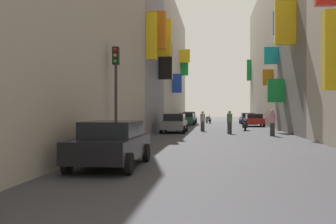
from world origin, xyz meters
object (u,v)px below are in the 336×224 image
parked_car_black (111,143)px  parked_car_red (254,120)px  pedestrian_near_right (272,123)px  pedestrian_mid_street (203,121)px  parked_car_blue (248,118)px  parked_car_silver (189,117)px  scooter_black (245,125)px  parked_car_green (187,119)px  scooter_silver (208,120)px  parked_car_grey (174,123)px  pedestrian_near_left (230,122)px  traffic_light_near_corner (116,80)px  scooter_red (183,124)px

parked_car_black → parked_car_red: 31.87m
pedestrian_near_right → pedestrian_mid_street: bearing=131.4°
pedestrian_near_right → parked_car_blue: bearing=89.3°
parked_car_silver → pedestrian_near_right: 26.05m
parked_car_silver → scooter_black: 19.05m
parked_car_black → pedestrian_mid_street: 20.80m
parked_car_black → parked_car_green: 33.45m
scooter_black → scooter_silver: bearing=100.6°
scooter_black → parked_car_blue: bearing=84.6°
pedestrian_mid_street → scooter_silver: bearing=89.5°
parked_car_grey → parked_car_green: (-0.08, 14.78, -0.01)m
parked_car_black → parked_car_red: size_ratio=0.97×
parked_car_black → parked_car_blue: parked_car_black is taller
pedestrian_near_left → pedestrian_mid_street: size_ratio=1.03×
parked_car_red → pedestrian_near_right: (-0.32, -15.77, 0.17)m
pedestrian_near_left → pedestrian_mid_street: pedestrian_near_left is taller
parked_car_silver → scooter_black: size_ratio=2.30×
parked_car_red → parked_car_silver: size_ratio=1.05×
pedestrian_near_right → scooter_silver: bearing=100.5°
parked_car_black → parked_car_red: parked_car_black is taller
pedestrian_mid_street → pedestrian_near_left: bearing=-58.5°
parked_car_blue → traffic_light_near_corner: 34.69m
parked_car_blue → traffic_light_near_corner: size_ratio=0.96×
pedestrian_near_left → scooter_silver: bearing=94.7°
parked_car_red → scooter_silver: parked_car_red is taller
parked_car_red → traffic_light_near_corner: bearing=-107.4°
parked_car_green → parked_car_silver: bearing=91.0°
pedestrian_near_left → pedestrian_mid_street: bearing=121.5°
scooter_black → scooter_silver: same height
scooter_black → pedestrian_near_left: 5.09m
parked_car_silver → scooter_black: parked_car_silver is taller
parked_car_grey → scooter_red: size_ratio=2.27×
scooter_red → parked_car_blue: bearing=64.3°
pedestrian_near_left → parked_car_blue: bearing=81.8°
scooter_red → parked_car_red: bearing=45.9°
parked_car_green → scooter_red: parked_car_green is taller
pedestrian_near_left → traffic_light_near_corner: size_ratio=0.39×
parked_car_black → pedestrian_near_left: bearing=76.3°
parked_car_black → pedestrian_near_right: bearing=65.4°
scooter_silver → scooter_red: bearing=-97.1°
parked_car_green → parked_car_black: bearing=-90.0°
scooter_red → traffic_light_near_corner: 19.44m
pedestrian_mid_street → pedestrian_near_right: bearing=-48.6°
pedestrian_near_right → parked_car_silver: bearing=105.8°
parked_car_grey → parked_car_silver: (-0.19, 21.66, 0.03)m
parked_car_silver → pedestrian_mid_street: 19.78m
parked_car_black → parked_car_silver: 40.32m
pedestrian_near_left → pedestrian_near_right: bearing=-37.3°
scooter_black → pedestrian_mid_street: 3.87m
parked_car_silver → pedestrian_mid_street: pedestrian_mid_street is taller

